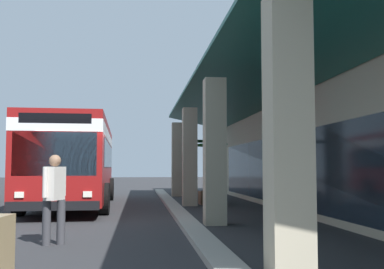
# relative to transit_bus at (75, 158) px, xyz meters

# --- Properties ---
(ground) EXTENTS (120.00, 120.00, 0.00)m
(ground) POSITION_rel_transit_bus_xyz_m (4.49, 8.93, -1.85)
(ground) COLOR #2D2D30
(curb_strip) EXTENTS (29.47, 0.50, 0.12)m
(curb_strip) POSITION_rel_transit_bus_xyz_m (3.46, 3.73, -1.79)
(curb_strip) COLOR #9E998E
(curb_strip) RESTS_ON ground
(transit_bus) EXTENTS (11.29, 3.08, 3.34)m
(transit_bus) POSITION_rel_transit_bus_xyz_m (0.00, 0.00, 0.00)
(transit_bus) COLOR maroon
(transit_bus) RESTS_ON ground
(pedestrian) EXTENTS (0.64, 0.41, 1.72)m
(pedestrian) POSITION_rel_transit_bus_xyz_m (9.35, 0.86, -0.88)
(pedestrian) COLOR #38383D
(pedestrian) RESTS_ON ground
(potted_palm) EXTENTS (1.64, 1.76, 2.62)m
(potted_palm) POSITION_rel_transit_bus_xyz_m (-0.29, 5.34, -1.21)
(potted_palm) COLOR brown
(potted_palm) RESTS_ON ground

